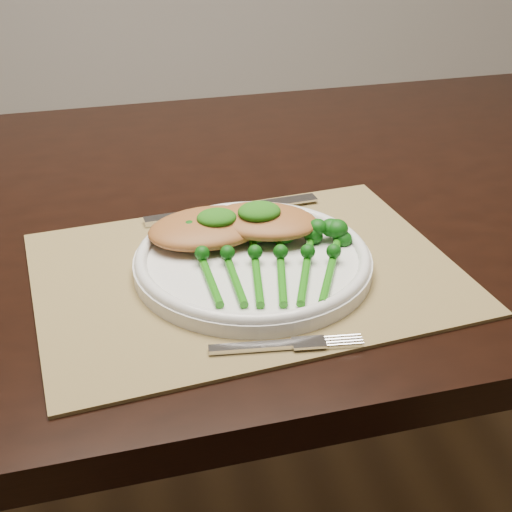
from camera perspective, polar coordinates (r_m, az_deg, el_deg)
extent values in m
cube|color=black|center=(1.00, -4.40, 3.48)|extent=(1.67, 1.03, 0.04)
cube|color=olive|center=(0.82, -0.79, -1.32)|extent=(0.52, 0.41, 0.00)
cylinder|color=silver|center=(0.81, -0.26, -0.55)|extent=(0.27, 0.27, 0.02)
torus|color=silver|center=(0.81, -0.26, 0.02)|extent=(0.27, 0.27, 0.01)
cube|color=silver|center=(0.93, -6.08, 3.11)|extent=(0.10, 0.03, 0.01)
cube|color=silver|center=(0.96, 0.75, 4.17)|extent=(0.15, 0.04, 0.00)
cube|color=silver|center=(0.69, -0.34, -7.29)|extent=(0.08, 0.02, 0.00)
ellipsoid|color=#A56430|center=(0.84, -3.84, 2.28)|extent=(0.16, 0.13, 0.03)
ellipsoid|color=#A56430|center=(0.85, 0.58, 2.83)|extent=(0.15, 0.13, 0.03)
ellipsoid|color=#144D0B|center=(0.83, -3.17, 3.08)|extent=(0.05, 0.04, 0.02)
ellipsoid|color=#144D0B|center=(0.84, 0.26, 3.58)|extent=(0.05, 0.04, 0.02)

